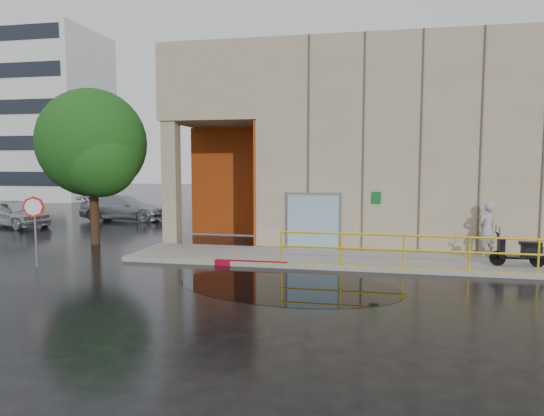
# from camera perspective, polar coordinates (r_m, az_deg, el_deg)

# --- Properties ---
(ground) EXTENTS (120.00, 120.00, 0.00)m
(ground) POSITION_cam_1_polar(r_m,az_deg,el_deg) (12.63, 0.76, -10.09)
(ground) COLOR black
(ground) RESTS_ON ground
(sidewalk) EXTENTS (20.00, 3.00, 0.15)m
(sidewalk) POSITION_cam_1_polar(r_m,az_deg,el_deg) (16.88, 17.24, -6.11)
(sidewalk) COLOR gray
(sidewalk) RESTS_ON ground
(building) EXTENTS (20.00, 10.17, 8.00)m
(building) POSITION_cam_1_polar(r_m,az_deg,el_deg) (23.14, 18.62, 7.17)
(building) COLOR gray
(building) RESTS_ON ground
(guardrail) EXTENTS (9.56, 0.06, 1.03)m
(guardrail) POSITION_cam_1_polar(r_m,az_deg,el_deg) (15.48, 18.73, -4.91)
(guardrail) COLOR #DFB30B
(guardrail) RESTS_ON sidewalk
(distant_building) EXTENTS (12.00, 8.08, 15.00)m
(distant_building) POSITION_cam_1_polar(r_m,az_deg,el_deg) (50.27, -26.05, 9.56)
(distant_building) COLOR silver
(distant_building) RESTS_ON ground
(person) EXTENTS (0.83, 0.75, 1.89)m
(person) POSITION_cam_1_polar(r_m,az_deg,el_deg) (17.98, 23.98, -2.35)
(person) COLOR #9B9A9E
(person) RESTS_ON sidewalk
(scooter) EXTENTS (1.64, 0.55, 1.26)m
(scooter) POSITION_cam_1_polar(r_m,az_deg,el_deg) (16.87, 27.06, -3.72)
(scooter) COLOR black
(scooter) RESTS_ON sidewalk
(stop_sign) EXTENTS (0.67, 0.25, 2.30)m
(stop_sign) POSITION_cam_1_polar(r_m,az_deg,el_deg) (17.24, -26.19, -0.74)
(stop_sign) COLOR slate
(stop_sign) RESTS_ON ground
(red_curb) EXTENTS (2.40, 0.22, 0.18)m
(red_curb) POSITION_cam_1_polar(r_m,az_deg,el_deg) (15.86, -2.52, -6.55)
(red_curb) COLOR #9A0519
(red_curb) RESTS_ON ground
(puddle) EXTENTS (6.72, 4.68, 0.01)m
(puddle) POSITION_cam_1_polar(r_m,az_deg,el_deg) (13.40, 1.85, -9.16)
(puddle) COLOR black
(puddle) RESTS_ON ground
(car_a) EXTENTS (4.58, 3.20, 1.45)m
(car_a) POSITION_cam_1_polar(r_m,az_deg,el_deg) (28.73, -27.86, -0.53)
(car_a) COLOR #B6BABE
(car_a) RESTS_ON ground
(car_c) EXTENTS (5.12, 2.34, 1.45)m
(car_c) POSITION_cam_1_polar(r_m,az_deg,el_deg) (29.56, -17.04, 0.02)
(car_c) COLOR #A9ACB1
(car_c) RESTS_ON ground
(tree_near) EXTENTS (4.35, 4.35, 6.34)m
(tree_near) POSITION_cam_1_polar(r_m,az_deg,el_deg) (20.91, -20.21, 6.74)
(tree_near) COLOR #311D10
(tree_near) RESTS_ON ground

